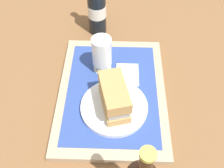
{
  "coord_description": "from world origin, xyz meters",
  "views": [
    {
      "loc": [
        -0.48,
        -0.01,
        0.64
      ],
      "look_at": [
        0.0,
        0.0,
        0.05
      ],
      "focal_mm": 41.97,
      "sensor_mm": 36.0,
      "label": 1
    }
  ],
  "objects_px": {
    "plate": "(114,107)",
    "beer_glass": "(102,54)",
    "beer_bottle": "(97,7)",
    "sandwich": "(114,96)"
  },
  "relations": [
    {
      "from": "plate",
      "to": "beer_bottle",
      "type": "height_order",
      "value": "beer_bottle"
    },
    {
      "from": "plate",
      "to": "sandwich",
      "type": "distance_m",
      "value": 0.05
    },
    {
      "from": "beer_glass",
      "to": "beer_bottle",
      "type": "bearing_deg",
      "value": 7.74
    },
    {
      "from": "beer_bottle",
      "to": "plate",
      "type": "bearing_deg",
      "value": -169.09
    },
    {
      "from": "sandwich",
      "to": "beer_glass",
      "type": "relative_size",
      "value": 1.13
    },
    {
      "from": "beer_glass",
      "to": "beer_bottle",
      "type": "xyz_separation_m",
      "value": [
        0.22,
        0.03,
        0.02
      ]
    },
    {
      "from": "plate",
      "to": "beer_bottle",
      "type": "xyz_separation_m",
      "value": [
        0.37,
        0.07,
        0.08
      ]
    },
    {
      "from": "sandwich",
      "to": "beer_glass",
      "type": "height_order",
      "value": "beer_glass"
    },
    {
      "from": "plate",
      "to": "beer_bottle",
      "type": "distance_m",
      "value": 0.38
    },
    {
      "from": "plate",
      "to": "beer_glass",
      "type": "height_order",
      "value": "beer_glass"
    }
  ]
}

